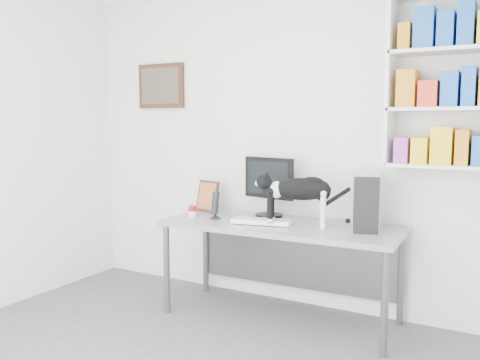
% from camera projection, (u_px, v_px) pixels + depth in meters
% --- Properties ---
extents(room, '(4.01, 4.01, 2.70)m').
position_uv_depth(room, '(126.00, 163.00, 2.60)').
color(room, '#5D5D63').
rests_on(room, ground).
extents(bookshelf, '(1.03, 0.28, 1.24)m').
position_uv_depth(bookshelf, '(465.00, 79.00, 3.47)').
color(bookshelf, silver).
rests_on(bookshelf, room).
extents(wall_art, '(0.52, 0.04, 0.42)m').
position_uv_depth(wall_art, '(161.00, 86.00, 4.87)').
color(wall_art, '#4A2D17').
rests_on(wall_art, room).
extents(desk, '(1.87, 0.78, 0.77)m').
position_uv_depth(desk, '(280.00, 271.00, 4.01)').
color(desk, gray).
rests_on(desk, room).
extents(monitor, '(0.51, 0.31, 0.51)m').
position_uv_depth(monitor, '(269.00, 187.00, 4.22)').
color(monitor, black).
rests_on(monitor, desk).
extents(keyboard, '(0.49, 0.27, 0.04)m').
position_uv_depth(keyboard, '(262.00, 221.00, 3.96)').
color(keyboard, white).
rests_on(keyboard, desk).
extents(pc_tower, '(0.30, 0.45, 0.42)m').
position_uv_depth(pc_tower, '(365.00, 201.00, 3.74)').
color(pc_tower, '#A1A1A6').
rests_on(pc_tower, desk).
extents(speaker, '(0.11, 0.11, 0.23)m').
position_uv_depth(speaker, '(215.00, 205.00, 4.14)').
color(speaker, black).
rests_on(speaker, desk).
extents(leaning_print, '(0.24, 0.14, 0.28)m').
position_uv_depth(leaning_print, '(208.00, 195.00, 4.49)').
color(leaning_print, '#4A2D17').
rests_on(leaning_print, desk).
extents(soup_can, '(0.08, 0.08, 0.10)m').
position_uv_depth(soup_can, '(192.00, 211.00, 4.23)').
color(soup_can, '#A40E15').
rests_on(soup_can, desk).
extents(cat, '(0.66, 0.35, 0.39)m').
position_uv_depth(cat, '(299.00, 202.00, 3.80)').
color(cat, black).
rests_on(cat, desk).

